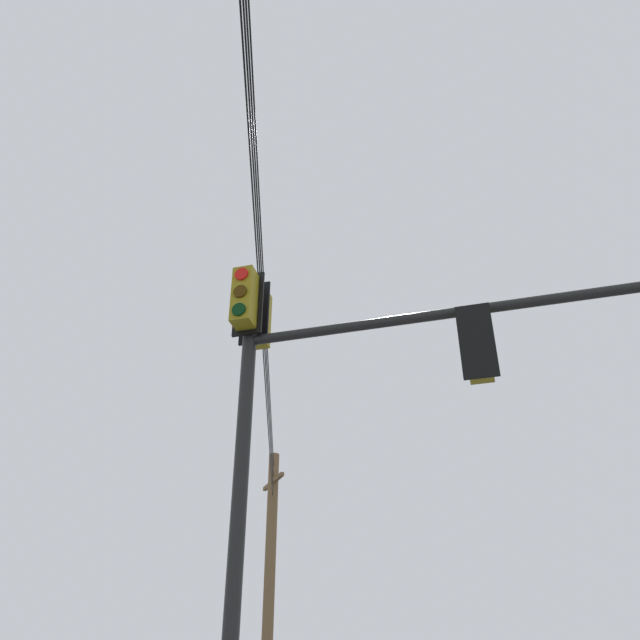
# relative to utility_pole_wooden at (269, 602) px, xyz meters

# --- Properties ---
(signal_mast_assembly) EXTENTS (5.80, 2.61, 7.48)m
(signal_mast_assembly) POSITION_rel_utility_pole_wooden_xyz_m (-0.19, 13.90, 0.44)
(signal_mast_assembly) COLOR black
(signal_mast_assembly) RESTS_ON ground
(utility_pole_wooden) EXTENTS (0.66, 1.79, 9.59)m
(utility_pole_wooden) POSITION_rel_utility_pole_wooden_xyz_m (0.00, 0.00, 0.00)
(utility_pole_wooden) COLOR brown
(utility_pole_wooden) RESTS_ON ground
(overhead_wire_span) EXTENTS (1.55, 29.84, 1.13)m
(overhead_wire_span) POSITION_rel_utility_pole_wooden_xyz_m (0.76, 14.92, 3.81)
(overhead_wire_span) COLOR black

